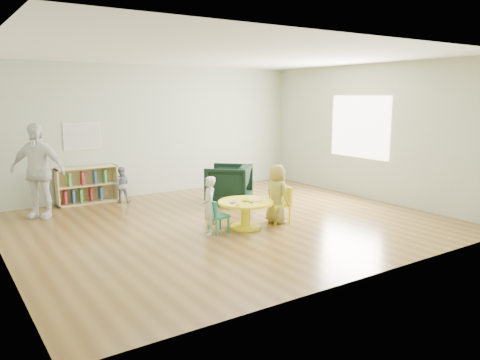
{
  "coord_description": "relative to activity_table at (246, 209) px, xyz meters",
  "views": [
    {
      "loc": [
        -4.16,
        -6.59,
        2.15
      ],
      "look_at": [
        0.02,
        -0.3,
        0.79
      ],
      "focal_mm": 35.0,
      "sensor_mm": 36.0,
      "label": 1
    }
  ],
  "objects": [
    {
      "name": "activity_table",
      "position": [
        0.0,
        0.0,
        0.0
      ],
      "size": [
        0.91,
        0.91,
        0.5
      ],
      "rotation": [
        0.0,
        0.0,
        -0.22
      ],
      "color": "yellow",
      "rests_on": "ground"
    },
    {
      "name": "armchair",
      "position": [
        0.77,
        1.74,
        0.08
      ],
      "size": [
        1.19,
        1.19,
        0.78
      ],
      "primitive_type": "imported",
      "rotation": [
        0.0,
        0.0,
        3.93
      ],
      "color": "black",
      "rests_on": "ground"
    },
    {
      "name": "alphabet_poster",
      "position": [
        -1.65,
        3.42,
        1.04
      ],
      "size": [
        0.74,
        0.01,
        0.54
      ],
      "color": "silver",
      "rests_on": "ground"
    },
    {
      "name": "child_right",
      "position": [
        0.61,
        -0.04,
        0.19
      ],
      "size": [
        0.36,
        0.52,
        1.01
      ],
      "primitive_type": "imported",
      "rotation": [
        0.0,
        0.0,
        1.66
      ],
      "color": "yellow",
      "rests_on": "ground"
    },
    {
      "name": "adult_caretaker",
      "position": [
        -2.68,
        2.6,
        0.53
      ],
      "size": [
        1.03,
        0.94,
        1.69
      ],
      "primitive_type": "imported",
      "rotation": [
        0.0,
        0.0,
        -0.67
      ],
      "color": "white",
      "rests_on": "ground"
    },
    {
      "name": "kid_chair_left",
      "position": [
        -0.55,
        0.02,
        -0.03
      ],
      "size": [
        0.3,
        0.3,
        0.53
      ],
      "rotation": [
        0.0,
        0.0,
        -1.52
      ],
      "color": "#188867",
      "rests_on": "ground"
    },
    {
      "name": "toddler",
      "position": [
        -1.05,
        2.96,
        0.06
      ],
      "size": [
        0.44,
        0.4,
        0.74
      ],
      "primitive_type": "imported",
      "rotation": [
        0.0,
        0.0,
        2.74
      ],
      "color": "#1C2047",
      "rests_on": "ground"
    },
    {
      "name": "room",
      "position": [
        -0.03,
        0.44,
        1.58
      ],
      "size": [
        7.1,
        7.0,
        2.8
      ],
      "color": "brown",
      "rests_on": "ground"
    },
    {
      "name": "bookshelf",
      "position": [
        -1.66,
        3.29,
        0.05
      ],
      "size": [
        1.2,
        0.3,
        0.75
      ],
      "color": "tan",
      "rests_on": "ground"
    },
    {
      "name": "child_left",
      "position": [
        -0.67,
        0.03,
        0.15
      ],
      "size": [
        0.34,
        0.4,
        0.92
      ],
      "primitive_type": "imported",
      "rotation": [
        0.0,
        0.0,
        -2.0
      ],
      "color": "white",
      "rests_on": "ground"
    },
    {
      "name": "kid_chair_right",
      "position": [
        0.73,
        -0.04,
        0.02
      ],
      "size": [
        0.4,
        0.4,
        0.62
      ],
      "rotation": [
        0.0,
        0.0,
        1.35
      ],
      "color": "yellow",
      "rests_on": "ground"
    }
  ]
}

